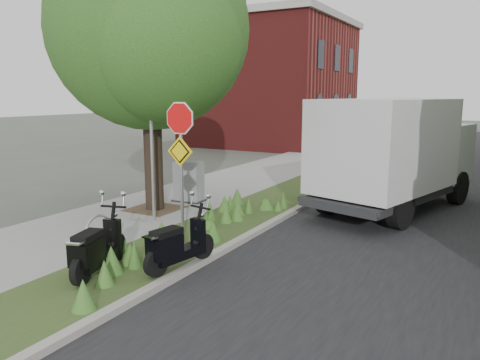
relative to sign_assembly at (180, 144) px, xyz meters
The scene contains 14 objects.
ground 2.78m from the sign_assembly, 22.62° to the right, with size 120.00×120.00×0.00m, color #4C5147.
sidewalk_near 10.10m from the sign_assembly, 106.84° to the left, with size 3.50×60.00×0.12m, color gray.
verge 9.69m from the sign_assembly, 90.61° to the left, with size 2.00×60.00×0.12m, color #33481F.
kerb_near 9.73m from the sign_assembly, 84.54° to the left, with size 0.20×60.00×0.13m, color #9E9991.
road 10.65m from the sign_assembly, 64.96° to the left, with size 7.00×60.00×0.01m, color black.
street_tree_main 4.30m from the sign_assembly, 139.63° to the left, with size 6.21×5.54×7.66m.
bare_post 2.18m from the sign_assembly, 145.95° to the left, with size 0.08×0.08×4.00m.
bike_hoop 2.54m from the sign_assembly, 137.69° to the right, with size 0.06×0.78×0.77m.
sign_assembly is the anchor object (origin of this frame).
brick_building 22.97m from the sign_assembly, 110.72° to the left, with size 9.40×10.40×8.30m.
scooter_near 2.90m from the sign_assembly, 97.56° to the right, with size 0.69×1.77×0.86m.
scooter_far 2.37m from the sign_assembly, 60.00° to the right, with size 0.55×1.73×0.83m.
box_truck 6.70m from the sign_assembly, 60.87° to the left, with size 3.87×6.49×2.76m.
utility_cabinet 4.51m from the sign_assembly, 123.54° to the left, with size 0.98×0.70×1.23m.
Camera 1 is at (4.53, -7.38, 3.37)m, focal length 35.00 mm.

